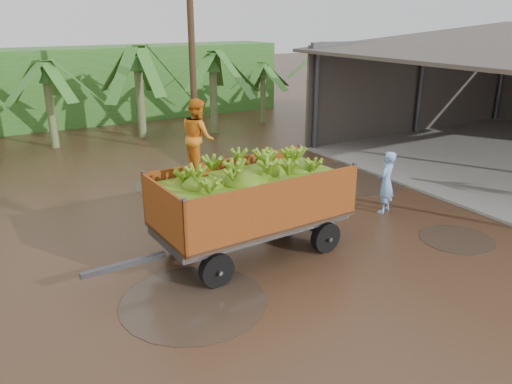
{
  "coord_description": "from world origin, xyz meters",
  "views": [
    {
      "loc": [
        -6.54,
        -9.73,
        5.08
      ],
      "look_at": [
        -1.02,
        -0.4,
        1.21
      ],
      "focal_mm": 35.0,
      "sensor_mm": 36.0,
      "label": 1
    }
  ],
  "objects": [
    {
      "name": "utility_pole",
      "position": [
        0.95,
        7.47,
        3.89
      ],
      "size": [
        1.2,
        0.24,
        7.66
      ],
      "color": "#47301E",
      "rests_on": "ground"
    },
    {
      "name": "man_blue",
      "position": [
        2.91,
        -0.61,
        0.85
      ],
      "size": [
        0.73,
        0.63,
        1.69
      ],
      "primitive_type": "imported",
      "rotation": [
        0.0,
        0.0,
        3.57
      ],
      "color": "#7DAAE4",
      "rests_on": "ground"
    },
    {
      "name": "ground",
      "position": [
        0.0,
        0.0,
        0.0
      ],
      "size": [
        100.0,
        100.0,
        0.0
      ],
      "primitive_type": "plane",
      "color": "black",
      "rests_on": "ground"
    },
    {
      "name": "banana_trailer",
      "position": [
        -1.45,
        -0.89,
        1.29
      ],
      "size": [
        5.92,
        2.24,
        3.51
      ],
      "rotation": [
        0.0,
        0.0,
        0.04
      ],
      "color": "#BE581B",
      "rests_on": "ground"
    },
    {
      "name": "banana_plants",
      "position": [
        -5.38,
        6.97,
        1.85
      ],
      "size": [
        25.65,
        20.03,
        4.24
      ],
      "color": "#2D661E",
      "rests_on": "ground"
    },
    {
      "name": "hedge_north",
      "position": [
        -2.0,
        16.0,
        1.8
      ],
      "size": [
        22.0,
        3.0,
        3.6
      ],
      "primitive_type": "cube",
      "color": "#2D661E",
      "rests_on": "ground"
    }
  ]
}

